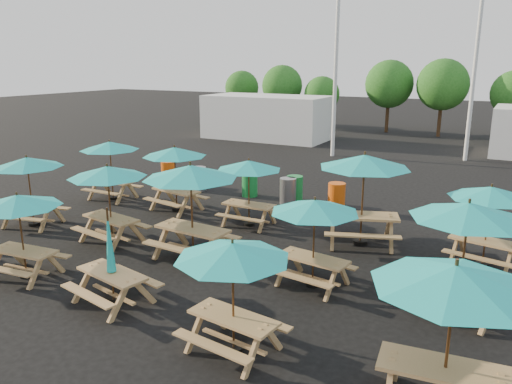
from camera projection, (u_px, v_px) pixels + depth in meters
The scene contains 29 objects.
ground at pixel (231, 241), 14.22m from camera, with size 120.00×120.00×0.00m, color black.
picnic_unit_1 at pixel (27, 166), 15.09m from camera, with size 2.54×2.54×2.18m.
picnic_unit_2 at pixel (110, 149), 18.06m from camera, with size 2.16×2.16×2.17m.
picnic_unit_3 at pixel (18, 205), 11.42m from camera, with size 2.17×2.17×2.03m.
picnic_unit_4 at pixel (108, 176), 13.66m from camera, with size 2.46×2.46×2.21m.
picnic_unit_5 at pixel (175, 155), 16.66m from camera, with size 2.48×2.48×2.21m.
picnic_unit_6 at pixel (111, 265), 10.35m from camera, with size 1.90×1.74×2.11m.
picnic_unit_7 at pixel (191, 177), 12.46m from camera, with size 2.56×2.56×2.49m.
picnic_unit_8 at pixel (249, 168), 15.13m from camera, with size 2.04×2.04×2.08m.
picnic_unit_9 at pixel (233, 257), 8.36m from camera, with size 2.23×2.23×2.06m.
picnic_unit_10 at pixel (315, 211), 10.94m from camera, with size 2.25×2.25×2.05m.
picnic_unit_11 at pixel (364, 166), 13.42m from camera, with size 3.19×3.19×2.56m.
picnic_unit_12 at pixel (455, 284), 6.71m from camera, with size 2.52×2.52×2.36m.
picnic_unit_13 at pixel (468, 216), 9.71m from camera, with size 2.83×2.83×2.33m.
picnic_unit_14 at pixel (491, 197), 12.02m from camera, with size 2.36×2.36×2.07m.
waste_bin_0 at pixel (168, 173), 20.78m from camera, with size 0.59×0.59×0.95m, color #DF520D.
waste_bin_1 at pixel (199, 179), 19.67m from camera, with size 0.59×0.59×0.95m, color gray.
waste_bin_2 at pixel (250, 184), 18.85m from camera, with size 0.59×0.59×0.95m, color #167E34.
waste_bin_3 at pixel (288, 191), 17.80m from camera, with size 0.59×0.59×0.95m, color gray.
waste_bin_4 at pixel (295, 189), 18.13m from camera, with size 0.59×0.59×0.95m, color #167E34.
waste_bin_5 at pixel (337, 197), 17.09m from camera, with size 0.59×0.59×0.95m, color #DF520D.
mast_0 at pixel (337, 40), 25.54m from camera, with size 0.20×0.20×12.00m, color silver.
mast_1 at pixel (478, 39), 24.27m from camera, with size 0.20×0.20×12.00m, color silver.
event_tent_0 at pixel (267, 117), 32.86m from camera, with size 8.00×4.00×2.80m, color silver.
tree_0 at pixel (242, 88), 41.45m from camera, with size 2.80×2.80×4.24m.
tree_1 at pixel (282, 86), 38.24m from camera, with size 3.11×3.11×4.72m.
tree_2 at pixel (322, 94), 36.63m from camera, with size 2.59×2.59×3.93m.
tree_3 at pixel (389, 84), 35.22m from camera, with size 3.36×3.36×5.09m.
tree_4 at pixel (443, 85), 33.15m from camera, with size 3.41×3.41×5.17m.
Camera 1 is at (6.96, -11.47, 4.96)m, focal length 35.00 mm.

